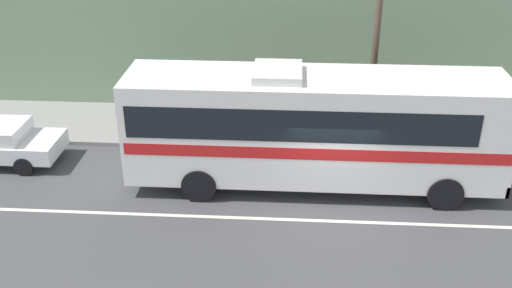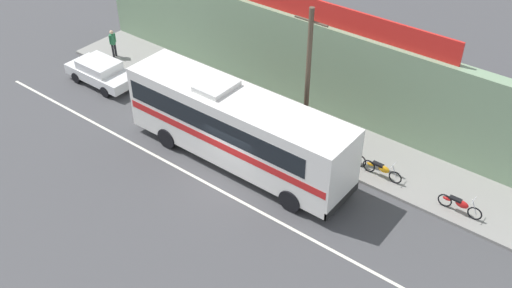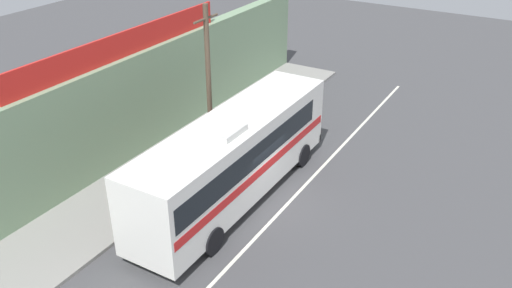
{
  "view_description": "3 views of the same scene",
  "coord_description": "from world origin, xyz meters",
  "px_view_note": "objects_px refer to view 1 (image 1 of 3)",
  "views": [
    {
      "loc": [
        -1.24,
        -14.71,
        9.37
      ],
      "look_at": [
        -2.3,
        1.79,
        1.07
      ],
      "focal_mm": 41.17,
      "sensor_mm": 36.0,
      "label": 1
    },
    {
      "loc": [
        13.21,
        -15.06,
        17.01
      ],
      "look_at": [
        0.66,
        1.11,
        1.64
      ],
      "focal_mm": 41.15,
      "sensor_mm": 36.0,
      "label": 2
    },
    {
      "loc": [
        -15.97,
        -8.81,
        12.31
      ],
      "look_at": [
        1.08,
        1.23,
        1.79
      ],
      "focal_mm": 37.46,
      "sensor_mm": 36.0,
      "label": 3
    }
  ],
  "objects_px": {
    "motorcycle_orange": "(425,130)",
    "utility_pole": "(376,43)",
    "intercity_bus": "(311,124)",
    "motorcycle_green": "(478,133)"
  },
  "relations": [
    {
      "from": "motorcycle_orange",
      "to": "utility_pole",
      "type": "bearing_deg",
      "value": -167.31
    },
    {
      "from": "intercity_bus",
      "to": "motorcycle_green",
      "type": "xyz_separation_m",
      "value": [
        5.92,
        2.91,
        -1.5
      ]
    },
    {
      "from": "intercity_bus",
      "to": "motorcycle_green",
      "type": "bearing_deg",
      "value": 26.18
    },
    {
      "from": "intercity_bus",
      "to": "utility_pole",
      "type": "bearing_deg",
      "value": 51.19
    },
    {
      "from": "intercity_bus",
      "to": "motorcycle_green",
      "type": "distance_m",
      "value": 6.76
    },
    {
      "from": "utility_pole",
      "to": "motorcycle_orange",
      "type": "bearing_deg",
      "value": 12.69
    },
    {
      "from": "intercity_bus",
      "to": "utility_pole",
      "type": "height_order",
      "value": "utility_pole"
    },
    {
      "from": "intercity_bus",
      "to": "motorcycle_orange",
      "type": "distance_m",
      "value": 5.31
    },
    {
      "from": "utility_pole",
      "to": "motorcycle_green",
      "type": "relative_size",
      "value": 3.71
    },
    {
      "from": "utility_pole",
      "to": "motorcycle_orange",
      "type": "xyz_separation_m",
      "value": [
        2.08,
        0.47,
        -3.27
      ]
    }
  ]
}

